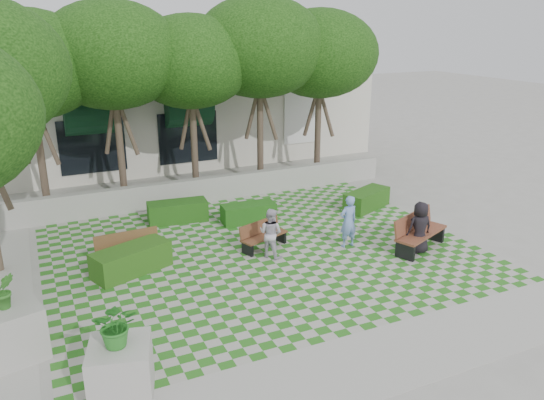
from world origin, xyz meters
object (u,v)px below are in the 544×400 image
bench_west (129,250)px  hedge_midleft (178,211)px  hedge_midright (249,213)px  planter_front (120,360)px  planter_back (11,329)px  hedge_west (131,260)px  bench_mid (263,236)px  person_dark (420,228)px  person_white (271,233)px  bench_east (419,232)px  hedge_east (367,200)px  person_blue (348,221)px

bench_west → hedge_midleft: (2.12, 2.74, -0.10)m
hedge_midright → planter_front: bearing=-127.1°
hedge_midright → planter_back: bearing=-145.1°
hedge_midright → hedge_west: (-4.29, -2.18, 0.05)m
bench_mid → person_dark: bearing=-49.1°
planter_back → planter_front: bearing=-50.7°
hedge_midright → person_white: person_white is taller
bench_east → hedge_west: size_ratio=1.04×
planter_front → person_white: planter_front is taller
hedge_midright → hedge_midleft: hedge_midleft is taller
planter_front → person_white: bearing=41.2°
hedge_west → planter_back: 4.03m
person_dark → person_white: person_dark is taller
hedge_east → planter_back: 12.35m
hedge_east → person_white: bearing=-154.8°
person_blue → person_dark: (1.64, -1.23, -0.03)m
hedge_east → person_dark: size_ratio=1.25×
person_white → planter_back: bearing=71.6°
hedge_midleft → planter_back: size_ratio=1.06×
hedge_east → hedge_midleft: 6.70m
bench_mid → person_white: person_white is taller
person_blue → bench_east: bearing=147.6°
bench_west → hedge_east: (8.62, 1.12, -0.11)m
hedge_midright → planter_front: (-5.40, -7.15, 0.46)m
bench_west → hedge_west: 0.51m
person_dark → bench_mid: bearing=-21.2°
hedge_midleft → planter_front: (-3.26, -8.21, 0.43)m
person_blue → person_white: person_blue is taller
planter_back → person_blue: size_ratio=1.16×
hedge_midright → bench_mid: bearing=-101.3°
bench_east → person_dark: size_ratio=1.40×
bench_west → planter_back: bearing=-134.3°
hedge_midright → person_dark: (3.53, -4.38, 0.46)m
hedge_midleft → bench_west: bearing=-127.7°
hedge_west → person_white: person_white is taller
bench_west → person_white: (3.77, -1.17, 0.28)m
person_blue → person_dark: person_blue is taller
hedge_east → person_dark: 3.93m
hedge_east → hedge_midleft: size_ratio=0.98×
bench_east → planter_back: 10.90m
hedge_west → planter_back: (-2.87, -2.81, 0.26)m
bench_mid → hedge_west: size_ratio=0.78×
bench_east → bench_west: 8.35m
bench_east → person_blue: person_blue is taller
hedge_midleft → hedge_west: (-2.15, -3.24, 0.02)m
bench_east → planter_back: bearing=161.7°
person_dark → person_white: 4.31m
hedge_west → hedge_east: bearing=10.6°
person_white → hedge_midright: bearing=-46.1°
hedge_west → person_dark: size_ratio=1.34×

